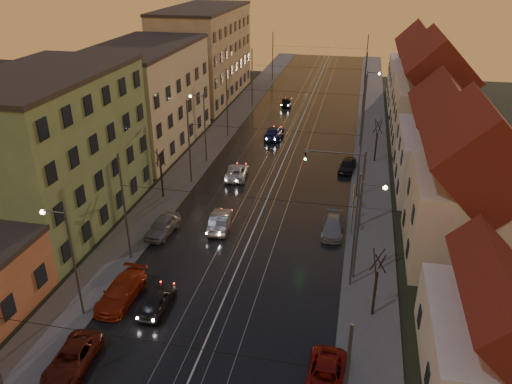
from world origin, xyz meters
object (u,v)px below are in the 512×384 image
Objects in this scene: driving_car_0 at (157,300)px; driving_car_1 at (220,221)px; street_lamp_2 at (202,121)px; parked_right_0 at (325,377)px; parked_left_2 at (121,292)px; parked_left_1 at (72,359)px; parked_right_2 at (347,165)px; driving_car_2 at (237,172)px; traffic_light_mast at (351,179)px; street_lamp_0 at (68,253)px; street_lamp_3 at (368,94)px; parked_left_3 at (163,226)px; driving_car_3 at (274,132)px; driving_car_4 at (287,102)px; street_lamp_1 at (363,222)px; parked_right_1 at (333,226)px.

driving_car_0 is 11.63m from driving_car_1.
street_lamp_2 is 35.23m from parked_right_0.
street_lamp_2 is 26.40m from parked_left_2.
parked_right_2 is at bearing 63.50° from parked_left_1.
driving_car_0 reaches higher than parked_right_0.
traffic_light_mast is at bearing 139.24° from driving_car_2.
street_lamp_2 is at bearing 96.10° from parked_left_2.
street_lamp_0 and street_lamp_3 have the same top height.
driving_car_2 is 1.07× the size of parked_left_3.
street_lamp_3 reaches higher than driving_car_3.
parked_left_2 is 15.34m from parked_right_0.
street_lamp_2 is at bearing -79.48° from driving_car_0.
driving_car_3 is at bearing 80.16° from street_lamp_0.
driving_car_2 is 29.49m from parked_right_0.
street_lamp_3 is 44.54m from driving_car_0.
parked_left_2 is 1.16× the size of parked_left_3.
driving_car_2 is at bearing 81.06° from driving_car_4.
traffic_light_mast is 20.85m from parked_left_2.
street_lamp_2 is at bearing 100.59° from parked_left_3.
street_lamp_2 is 7.44m from driving_car_2.
parked_right_0 is at bearing -37.38° from parked_left_3.
traffic_light_mast is at bearing 99.84° from driving_car_4.
street_lamp_1 reaches higher than driving_car_3.
parked_left_2 is at bearing -85.34° from street_lamp_2.
driving_car_3 reaches higher than driving_car_2.
traffic_light_mast is 39.08m from driving_car_4.
parked_left_2 is 1.11× the size of parked_right_0.
parked_left_2 is at bearing -6.45° from driving_car_0.
street_lamp_2 reaches higher than parked_right_0.
street_lamp_1 is 1.11× the size of traffic_light_mast.
parked_left_3 is (-4.61, -1.92, -0.00)m from driving_car_1.
parked_right_2 is at bearing -96.34° from street_lamp_3.
street_lamp_0 is 1.81× the size of parked_right_1.
driving_car_3 is at bearing -152.22° from street_lamp_3.
street_lamp_1 is at bearing 23.72° from street_lamp_0.
street_lamp_1 is 8.15m from parked_right_1.
street_lamp_0 is 2.01× the size of parked_right_2.
street_lamp_2 is 32.72m from parked_left_1.
street_lamp_3 is at bearing 90.99° from parked_right_2.
driving_car_4 is 0.87× the size of parked_right_0.
driving_car_3 is 1.27× the size of driving_car_4.
parked_left_3 is 20.72m from parked_right_0.
driving_car_4 is at bearing 89.49° from parked_left_3.
traffic_light_mast is 1.81× the size of parked_right_2.
parked_left_3 is at bearing 168.63° from street_lamp_1.
street_lamp_3 is 1.76× the size of driving_car_1.
street_lamp_2 is 17.21m from parked_left_3.
parked_right_1 reaches higher than parked_right_0.
parked_left_3 is at bearing -168.10° from parked_right_1.
driving_car_0 is at bearing -107.47° from street_lamp_3.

